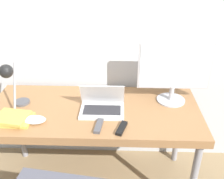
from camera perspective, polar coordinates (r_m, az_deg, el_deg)
name	(u,v)px	position (r m, az deg, el deg)	size (l,w,h in m)	color
wall_back	(96,18)	(2.08, -3.44, 15.35)	(8.00, 0.05, 2.60)	silver
desk	(94,116)	(1.96, -3.96, -5.76)	(1.55, 0.69, 0.74)	#996B42
laptop	(102,106)	(1.87, -2.16, -3.51)	(0.31, 0.21, 0.21)	silver
monitor	(174,70)	(1.95, 13.41, 4.08)	(0.53, 0.21, 0.46)	#B7B7BC
desk_lamp	(11,80)	(1.89, -21.22, 1.99)	(0.12, 0.25, 0.38)	#4C4C51
book_stack	(12,119)	(1.90, -20.87, -5.94)	(0.26, 0.20, 0.04)	gold
tv_remote	(122,128)	(1.71, 2.11, -8.42)	(0.08, 0.15, 0.02)	black
media_remote	(99,126)	(1.73, -2.90, -7.90)	(0.06, 0.15, 0.02)	#4C4C51
game_controller	(34,120)	(1.84, -16.57, -6.32)	(0.16, 0.09, 0.04)	white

